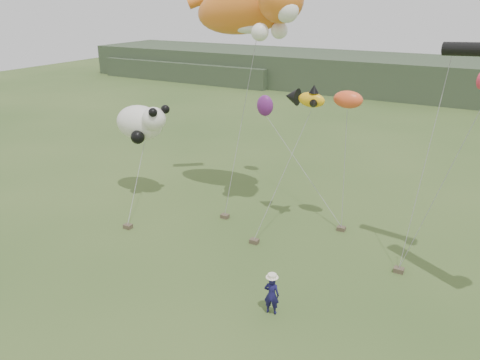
# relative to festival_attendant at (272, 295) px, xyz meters

# --- Properties ---
(ground) EXTENTS (120.00, 120.00, 0.00)m
(ground) POSITION_rel_festival_attendant_xyz_m (-1.61, -0.06, -0.75)
(ground) COLOR #385123
(ground) RESTS_ON ground
(headland) EXTENTS (90.00, 13.00, 4.00)m
(headland) POSITION_rel_festival_attendant_xyz_m (-4.72, 44.63, 1.17)
(headland) COLOR #2D3D28
(headland) RESTS_ON ground
(festival_attendant) EXTENTS (0.60, 0.46, 1.50)m
(festival_attendant) POSITION_rel_festival_attendant_xyz_m (0.00, 0.00, 0.00)
(festival_attendant) COLOR #161246
(festival_attendant) RESTS_ON ground
(sandbag_anchors) EXTENTS (12.73, 5.11, 0.20)m
(sandbag_anchors) POSITION_rel_festival_attendant_xyz_m (-2.70, 4.97, -0.65)
(sandbag_anchors) COLOR brown
(sandbag_anchors) RESTS_ON ground
(cat_kite) EXTENTS (7.20, 3.84, 3.33)m
(cat_kite) POSITION_rel_festival_attendant_xyz_m (-5.05, 8.23, 9.34)
(cat_kite) COLOR orange
(cat_kite) RESTS_ON ground
(fish_kite) EXTENTS (2.04, 1.39, 1.07)m
(fish_kite) POSITION_rel_festival_attendant_xyz_m (-1.86, 7.01, 5.53)
(fish_kite) COLOR yellow
(fish_kite) RESTS_ON ground
(panda_kite) EXTENTS (3.34, 2.16, 2.08)m
(panda_kite) POSITION_rel_festival_attendant_xyz_m (-10.91, 6.41, 3.42)
(panda_kite) COLOR white
(panda_kite) RESTS_ON ground
(misc_kites) EXTENTS (7.42, 5.15, 2.78)m
(misc_kites) POSITION_rel_festival_attendant_xyz_m (-3.34, 10.06, 4.58)
(misc_kites) COLOR #FA582A
(misc_kites) RESTS_ON ground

